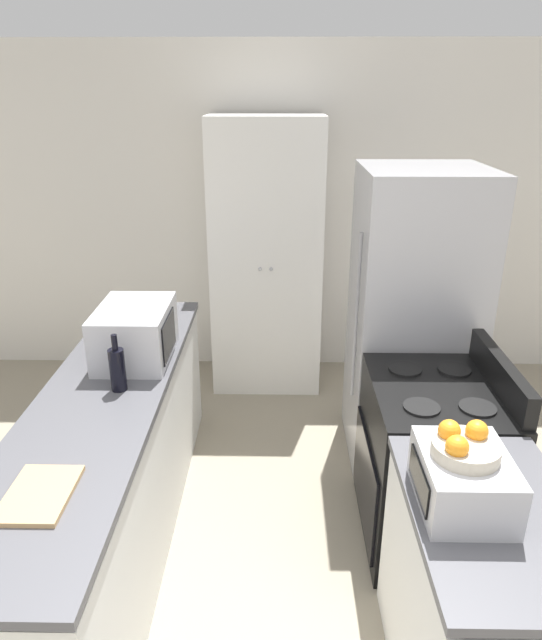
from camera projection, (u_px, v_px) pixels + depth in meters
wall_back at (274, 216)px, 4.60m from camera, size 7.00×0.06×2.60m
counter_left at (111, 472)px, 2.92m from camera, size 0.60×2.54×0.89m
counter_right at (480, 609)px, 2.16m from camera, size 0.60×0.93×0.89m
pantry_cabinet at (267, 258)px, 4.39m from camera, size 0.84×0.59×2.09m
stove at (430, 462)px, 2.96m from camera, size 0.66×0.80×1.05m
refrigerator at (412, 320)px, 3.54m from camera, size 0.75×0.75×1.85m
microwave at (135, 333)px, 3.06m from camera, size 0.38×0.52×0.29m
wine_bottle at (117, 369)px, 2.74m from camera, size 0.08×0.08×0.29m
toaster_oven at (463, 480)px, 1.98m from camera, size 0.31×0.38×0.20m
fruit_bowl at (464, 445)px, 1.94m from camera, size 0.23×0.23×0.11m
cutting_board at (39, 494)px, 2.05m from camera, size 0.23×0.32×0.02m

